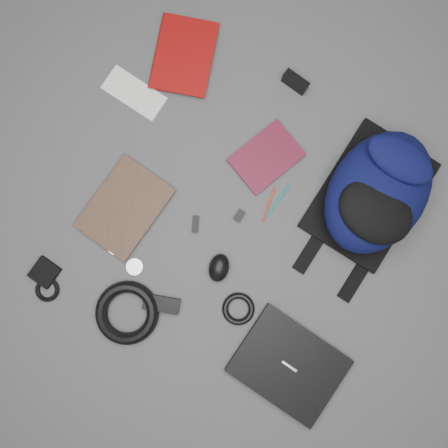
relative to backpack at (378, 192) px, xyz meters
The scene contains 22 objects.
ground 0.50m from the backpack, 140.69° to the right, with size 4.00×4.00×0.00m, color #4F4F51.
backpack is the anchor object (origin of this frame).
laptop 0.62m from the backpack, 88.06° to the right, with size 0.33×0.26×0.03m, color black.
textbook_red 0.87m from the backpack, behind, with size 0.19×0.26×0.03m, color maroon.
comic_book 0.90m from the backpack, 153.22° to the right, with size 0.21×0.29×0.02m, color #9A5F0B.
envelope 0.87m from the backpack, behind, with size 0.21×0.10×0.00m, color white.
dvd_case 0.37m from the backpack, behind, with size 0.15×0.22×0.02m, color #490E1D.
compact_camera 0.46m from the backpack, 150.80° to the left, with size 0.09×0.03×0.05m, color black.
sticker_disc 0.38m from the backpack, behind, with size 0.08×0.08×0.00m, color silver.
pen_teal 0.32m from the backpack, 148.57° to the right, with size 0.01×0.01×0.13m, color #0E7B82.
pen_red 0.35m from the backpack, 146.73° to the right, with size 0.01×0.01×0.12m, color #BE320E.
id_badge 0.74m from the backpack, 151.85° to the right, with size 0.06×0.09×0.00m, color blue.
usb_black 0.59m from the backpack, 142.53° to the right, with size 0.02×0.06×0.01m, color black.
key_fob 0.45m from the backpack, 143.05° to the right, with size 0.02×0.04×0.01m, color black.
mouse 0.56m from the backpack, 126.28° to the right, with size 0.07×0.09×0.05m, color black.
headphone_left 0.86m from the backpack, 140.37° to the right, with size 0.05×0.05×0.01m, color silver.
headphone_right 0.82m from the backpack, 134.98° to the right, with size 0.06×0.06×0.01m, color silver.
cable_coil 0.58m from the backpack, 111.21° to the right, with size 0.11×0.11×0.02m, color black.
power_brick 0.78m from the backpack, 124.41° to the right, with size 0.12×0.05×0.03m, color black.
power_cord_coil 0.89m from the backpack, 126.13° to the right, with size 0.21×0.21×0.04m, color black.
pouch 1.10m from the backpack, 138.56° to the right, with size 0.08×0.08×0.02m, color black.
earbud_coil 1.11m from the backpack, 135.58° to the right, with size 0.08×0.08×0.01m, color black.
Camera 1 is at (0.04, -0.07, 1.45)m, focal length 35.00 mm.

